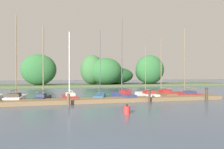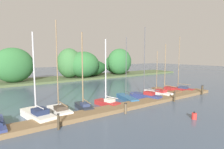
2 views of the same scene
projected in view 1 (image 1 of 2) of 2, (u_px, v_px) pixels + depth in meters
The scene contains 14 objects.
dock_pier at pixel (74, 101), 17.08m from camera, with size 29.37×1.80×0.35m.
far_shore at pixel (102, 74), 40.91m from camera, with size 70.13×8.75×6.73m.
sailboat_3 at pixel (16, 97), 17.91m from camera, with size 1.33×3.64×8.11m.
sailboat_4 at pixel (43, 96), 18.47m from camera, with size 1.36×3.47×7.28m.
sailboat_5 at pixel (70, 96), 18.78m from camera, with size 1.55×3.12×6.71m.
sailboat_6 at pixel (100, 96), 20.02m from camera, with size 1.87×4.22×7.17m.
sailboat_7 at pixel (123, 95), 19.74m from camera, with size 1.77×4.11×8.36m.
sailboat_8 at pixel (146, 95), 20.87m from camera, with size 1.27×4.27×5.65m.
sailboat_9 at pixel (162, 94), 21.66m from camera, with size 1.46×4.37×6.65m.
sailboat_10 at pixel (186, 94), 22.19m from camera, with size 1.86×4.37×7.78m.
mooring_piling_2 at pixel (68, 100), 15.69m from camera, with size 0.25×0.25×0.96m.
mooring_piling_3 at pixel (149, 96), 17.38m from camera, with size 0.25×0.25×1.10m.
mooring_piling_4 at pixel (207, 94), 18.82m from camera, with size 0.29×0.29×1.21m.
channel_buoy_0 at pixel (127, 110), 12.32m from camera, with size 0.39×0.39×0.64m.
Camera 1 is at (-0.39, -4.00, 2.56)m, focal length 30.87 mm.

